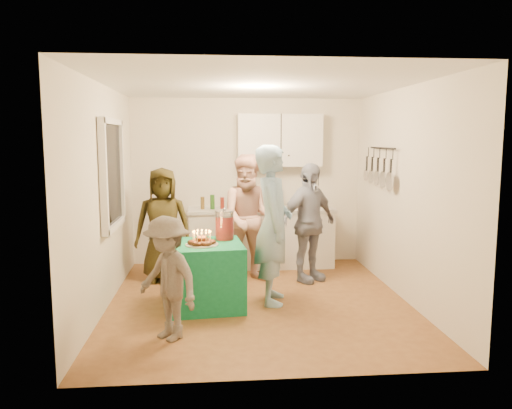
{
  "coord_description": "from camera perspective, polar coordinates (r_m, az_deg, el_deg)",
  "views": [
    {
      "loc": [
        -0.55,
        -5.87,
        1.98
      ],
      "look_at": [
        0.0,
        0.35,
        1.15
      ],
      "focal_mm": 35.0,
      "sensor_mm": 36.0,
      "label": 1
    }
  ],
  "objects": [
    {
      "name": "pot_rack",
      "position": [
        6.96,
        14.03,
        4.22
      ],
      "size": [
        0.12,
        1.0,
        0.6
      ],
      "primitive_type": "cube",
      "color": "black",
      "rests_on": "right_wall"
    },
    {
      "name": "floor",
      "position": [
        6.22,
        0.29,
        -10.99
      ],
      "size": [
        4.0,
        4.0,
        0.0
      ],
      "primitive_type": "plane",
      "color": "brown",
      "rests_on": "ground"
    },
    {
      "name": "ceiling",
      "position": [
        5.93,
        0.3,
        13.57
      ],
      "size": [
        4.0,
        4.0,
        0.0
      ],
      "primitive_type": "plane",
      "color": "white",
      "rests_on": "floor"
    },
    {
      "name": "woman_back_right",
      "position": [
        6.93,
        6.01,
        -2.07
      ],
      "size": [
        1.03,
        0.87,
        1.65
      ],
      "primitive_type": "imported",
      "rotation": [
        0.0,
        0.0,
        0.58
      ],
      "color": "#101838",
      "rests_on": "floor"
    },
    {
      "name": "left_wall",
      "position": [
        6.04,
        -16.96,
        0.78
      ],
      "size": [
        4.0,
        4.0,
        0.0
      ],
      "primitive_type": "plane",
      "color": "silver",
      "rests_on": "floor"
    },
    {
      "name": "counter",
      "position": [
        7.76,
        0.6,
        -3.95
      ],
      "size": [
        2.2,
        0.58,
        0.86
      ],
      "primitive_type": "cube",
      "color": "white",
      "rests_on": "floor"
    },
    {
      "name": "woman_back_left",
      "position": [
        7.04,
        -10.58,
        -2.29
      ],
      "size": [
        0.78,
        0.52,
        1.58
      ],
      "primitive_type": "imported",
      "rotation": [
        0.0,
        0.0,
        0.02
      ],
      "color": "#544818",
      "rests_on": "floor"
    },
    {
      "name": "punch_jar",
      "position": [
        6.05,
        -3.62,
        -2.44
      ],
      "size": [
        0.22,
        0.22,
        0.34
      ],
      "primitive_type": "cylinder",
      "color": "red",
      "rests_on": "party_table"
    },
    {
      "name": "woman_back_center",
      "position": [
        6.87,
        -0.65,
        -1.62
      ],
      "size": [
        0.86,
        0.67,
        1.77
      ],
      "primitive_type": "imported",
      "rotation": [
        0.0,
        0.0,
        0.01
      ],
      "color": "tan",
      "rests_on": "floor"
    },
    {
      "name": "window_night",
      "position": [
        6.31,
        -16.22,
        3.36
      ],
      "size": [
        0.04,
        1.0,
        1.2
      ],
      "primitive_type": "cube",
      "color": "black",
      "rests_on": "left_wall"
    },
    {
      "name": "right_wall",
      "position": [
        6.36,
        16.67,
        1.11
      ],
      "size": [
        4.0,
        4.0,
        0.0
      ],
      "primitive_type": "plane",
      "color": "silver",
      "rests_on": "floor"
    },
    {
      "name": "upper_cabinet",
      "position": [
        7.79,
        2.72,
        7.34
      ],
      "size": [
        1.3,
        0.3,
        0.8
      ],
      "primitive_type": "cube",
      "color": "white",
      "rests_on": "back_wall"
    },
    {
      "name": "man_birthday",
      "position": [
        5.98,
        1.98,
        -2.33
      ],
      "size": [
        0.52,
        0.74,
        1.9
      ],
      "primitive_type": "imported",
      "rotation": [
        0.0,
        0.0,
        1.47
      ],
      "color": "#92B8D4",
      "rests_on": "floor"
    },
    {
      "name": "countertop",
      "position": [
        7.69,
        0.61,
        -0.62
      ],
      "size": [
        2.24,
        0.62,
        0.05
      ],
      "primitive_type": "cube",
      "color": "beige",
      "rests_on": "counter"
    },
    {
      "name": "microwave",
      "position": [
        7.67,
        0.95,
        0.63
      ],
      "size": [
        0.58,
        0.46,
        0.29
      ],
      "primitive_type": "imported",
      "rotation": [
        0.0,
        0.0,
        0.22
      ],
      "color": "white",
      "rests_on": "countertop"
    },
    {
      "name": "party_table",
      "position": [
        5.97,
        -5.74,
        -8.02
      ],
      "size": [
        0.92,
        0.92,
        0.76
      ],
      "primitive_type": "cube",
      "rotation": [
        0.0,
        0.0,
        0.09
      ],
      "color": "#127A48",
      "rests_on": "floor"
    },
    {
      "name": "back_wall",
      "position": [
        7.92,
        -1.04,
        2.64
      ],
      "size": [
        3.6,
        3.6,
        0.0
      ],
      "primitive_type": "plane",
      "color": "silver",
      "rests_on": "floor"
    },
    {
      "name": "child_near_left",
      "position": [
        5.01,
        -10.07,
        -8.32
      ],
      "size": [
        0.88,
        0.89,
        1.23
      ],
      "primitive_type": "imported",
      "rotation": [
        0.0,
        0.0,
        -0.82
      ],
      "color": "#564D45",
      "rests_on": "floor"
    },
    {
      "name": "donut_cake",
      "position": [
        5.77,
        -6.22,
        -3.77
      ],
      "size": [
        0.38,
        0.38,
        0.18
      ],
      "primitive_type": null,
      "color": "#381C0C",
      "rests_on": "party_table"
    }
  ]
}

